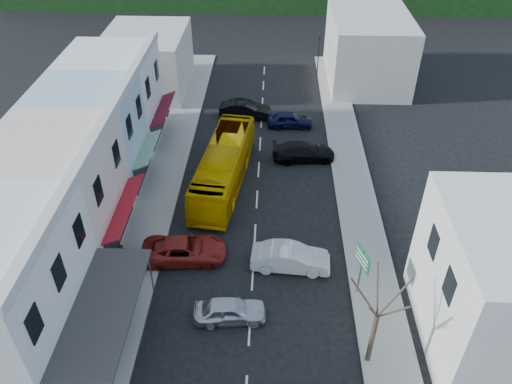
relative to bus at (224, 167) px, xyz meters
name	(u,v)px	position (x,y,z in m)	size (l,w,h in m)	color
ground	(253,277)	(2.63, -9.95, -1.55)	(120.00, 120.00, 0.00)	black
sidewalk_left	(163,181)	(-4.87, 0.05, -1.48)	(3.00, 52.00, 0.15)	gray
sidewalk_right	(353,185)	(10.13, 0.05, -1.48)	(3.00, 52.00, 0.15)	gray
shopfront_row	(69,175)	(-9.87, -4.95, 2.45)	(8.25, 30.00, 8.00)	beige
distant_block_left	(147,61)	(-9.37, 17.05, 1.45)	(8.00, 10.00, 6.00)	#B7B2A8
distant_block_right	(368,48)	(13.63, 20.05, 1.95)	(8.00, 12.00, 7.00)	#B7B2A8
bus	(224,167)	(0.00, 0.00, 0.00)	(2.50, 11.60, 3.10)	#DDA500
car_silver	(230,310)	(1.49, -13.20, -0.85)	(1.80, 4.40, 1.40)	silver
car_white	(290,259)	(5.00, -8.98, -0.85)	(1.80, 4.40, 1.40)	silver
car_red	(185,250)	(-1.84, -8.40, -0.85)	(1.90, 4.60, 1.40)	maroon
car_black_near	(304,152)	(6.35, 3.73, -0.85)	(1.84, 4.50, 1.40)	black
car_navy_mid	(290,120)	(5.29, 9.26, -0.85)	(1.80, 4.40, 1.40)	black
car_black_far	(245,110)	(1.04, 10.98, -0.85)	(1.80, 4.40, 1.40)	black
pedestrian_left	(123,253)	(-5.67, -9.12, -0.55)	(0.60, 0.40, 1.70)	black
direction_sign	(361,272)	(9.03, -11.00, 0.25)	(0.68, 1.59, 3.60)	#135D30
street_tree	(377,316)	(8.98, -15.73, 2.07)	(2.45, 2.45, 7.25)	#392C22
traffic_signal	(318,56)	(8.55, 20.89, 0.70)	(0.61, 0.97, 4.50)	black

